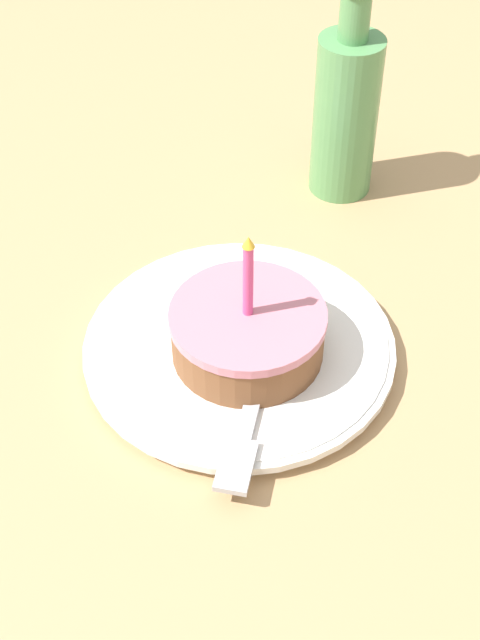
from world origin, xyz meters
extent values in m
cube|color=tan|center=(0.00, 0.00, -0.02)|extent=(2.40, 2.40, 0.04)
cylinder|color=white|center=(0.00, 0.00, 0.01)|extent=(0.24, 0.24, 0.02)
cylinder|color=white|center=(0.00, 0.00, 0.01)|extent=(0.25, 0.25, 0.01)
cylinder|color=brown|center=(-0.01, 0.01, 0.03)|extent=(0.12, 0.12, 0.04)
cylinder|color=#D17A8C|center=(-0.01, 0.01, 0.06)|extent=(0.12, 0.12, 0.01)
cylinder|color=#E04C8C|center=(-0.01, 0.01, 0.09)|extent=(0.01, 0.01, 0.06)
cone|color=yellow|center=(-0.01, 0.01, 0.13)|extent=(0.01, 0.01, 0.01)
cube|color=#B2B2B7|center=(-0.02, 0.03, 0.02)|extent=(0.02, 0.14, 0.00)
cube|color=#B2B2B7|center=(-0.02, 0.12, 0.02)|extent=(0.03, 0.05, 0.00)
cylinder|color=#599959|center=(-0.06, -0.25, 0.08)|extent=(0.06, 0.06, 0.16)
cylinder|color=#599959|center=(-0.06, -0.25, 0.18)|extent=(0.03, 0.03, 0.04)
camera|label=1|loc=(-0.08, 0.49, 0.53)|focal=50.00mm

